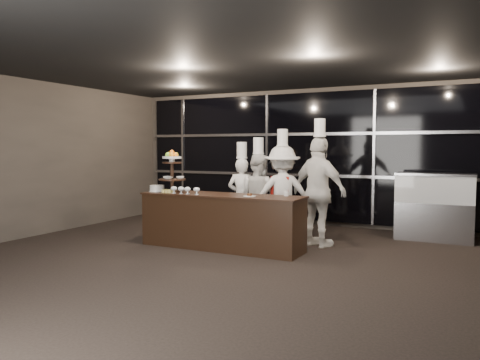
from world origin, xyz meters
The scene contains 14 objects.
room centered at (0.00, 0.00, 1.50)m, with size 10.00×10.00×10.00m.
window_wall centered at (0.00, 4.94, 1.50)m, with size 8.60×0.10×2.80m.
buffet_counter centered at (-0.73, 1.92, 0.47)m, with size 2.84×0.74×0.92m.
display_stand centered at (-1.73, 1.92, 1.34)m, with size 0.48×0.48×0.74m.
compotes centered at (-1.32, 1.70, 1.00)m, with size 0.57×0.11×0.12m.
layer_cake centered at (-2.03, 1.87, 0.97)m, with size 0.30×0.30×0.11m.
pastry_squares centered at (-1.70, 1.75, 0.95)m, with size 0.20×0.13×0.05m.
small_plate centered at (-0.16, 1.82, 0.94)m, with size 0.20×0.20×0.05m.
chef_cup centered at (0.34, 2.17, 0.96)m, with size 0.08×0.08×0.07m, color white.
display_case centered at (2.43, 4.30, 0.69)m, with size 1.36×0.60×1.24m.
chef_a centered at (-0.85, 2.92, 0.79)m, with size 0.59×0.43×1.81m.
chef_b centered at (-0.51, 2.92, 0.81)m, with size 0.90×0.78×1.89m.
chef_c centered at (-0.03, 2.92, 0.88)m, with size 1.29×1.11×2.04m.
chef_d centered at (0.69, 2.81, 0.96)m, with size 1.20×0.86×2.20m.
Camera 1 is at (3.07, -4.93, 1.71)m, focal length 35.00 mm.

